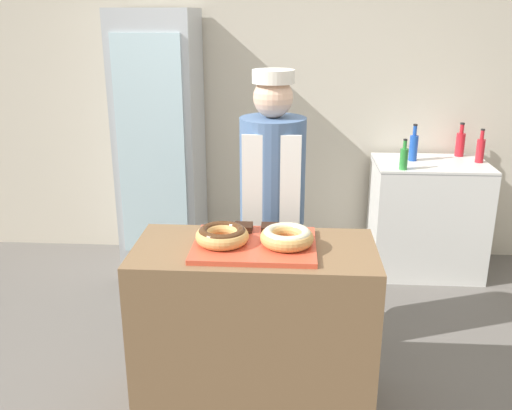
{
  "coord_description": "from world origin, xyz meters",
  "views": [
    {
      "loc": [
        0.17,
        -2.51,
        1.97
      ],
      "look_at": [
        0.0,
        0.1,
        1.08
      ],
      "focal_mm": 40.0,
      "sensor_mm": 36.0,
      "label": 1
    }
  ],
  "objects_px": {
    "donut_light_glaze": "(287,236)",
    "bottle_green": "(404,158)",
    "bottle_blue": "(414,147)",
    "brownie_back_left": "(243,227)",
    "bottle_red": "(480,149)",
    "bottle_red_b": "(460,143)",
    "beverage_fridge": "(161,144)",
    "brownie_back_right": "(270,228)",
    "chest_freezer": "(426,217)",
    "serving_tray": "(255,245)",
    "donut_chocolate_glaze": "(222,235)",
    "baker_person": "(272,210)"
  },
  "relations": [
    {
      "from": "serving_tray",
      "to": "bottle_red",
      "type": "bearing_deg",
      "value": 48.42
    },
    {
      "from": "serving_tray",
      "to": "bottle_red",
      "type": "height_order",
      "value": "bottle_red"
    },
    {
      "from": "baker_person",
      "to": "bottle_red_b",
      "type": "height_order",
      "value": "baker_person"
    },
    {
      "from": "donut_chocolate_glaze",
      "to": "brownie_back_left",
      "type": "relative_size",
      "value": 2.78
    },
    {
      "from": "serving_tray",
      "to": "chest_freezer",
      "type": "xyz_separation_m",
      "value": [
        1.23,
        1.76,
        -0.47
      ]
    },
    {
      "from": "bottle_green",
      "to": "bottle_blue",
      "type": "xyz_separation_m",
      "value": [
        0.12,
        0.27,
        0.02
      ]
    },
    {
      "from": "serving_tray",
      "to": "donut_chocolate_glaze",
      "type": "relative_size",
      "value": 2.29
    },
    {
      "from": "baker_person",
      "to": "brownie_back_right",
      "type": "bearing_deg",
      "value": -89.06
    },
    {
      "from": "donut_light_glaze",
      "to": "chest_freezer",
      "type": "distance_m",
      "value": 2.14
    },
    {
      "from": "donut_light_glaze",
      "to": "bottle_green",
      "type": "xyz_separation_m",
      "value": [
        0.82,
        1.55,
        0.01
      ]
    },
    {
      "from": "donut_light_glaze",
      "to": "brownie_back_right",
      "type": "distance_m",
      "value": 0.2
    },
    {
      "from": "bottle_red",
      "to": "donut_light_glaze",
      "type": "bearing_deg",
      "value": -128.47
    },
    {
      "from": "bottle_red",
      "to": "bottle_blue",
      "type": "relative_size",
      "value": 0.91
    },
    {
      "from": "donut_chocolate_glaze",
      "to": "donut_light_glaze",
      "type": "xyz_separation_m",
      "value": [
        0.31,
        0.0,
        0.0
      ]
    },
    {
      "from": "bottle_blue",
      "to": "brownie_back_left",
      "type": "bearing_deg",
      "value": -125.05
    },
    {
      "from": "serving_tray",
      "to": "donut_light_glaze",
      "type": "distance_m",
      "value": 0.16
    },
    {
      "from": "bottle_blue",
      "to": "bottle_red_b",
      "type": "xyz_separation_m",
      "value": [
        0.39,
        0.17,
        -0.01
      ]
    },
    {
      "from": "donut_chocolate_glaze",
      "to": "bottle_blue",
      "type": "relative_size",
      "value": 0.9
    },
    {
      "from": "donut_chocolate_glaze",
      "to": "chest_freezer",
      "type": "height_order",
      "value": "donut_chocolate_glaze"
    },
    {
      "from": "brownie_back_left",
      "to": "brownie_back_right",
      "type": "bearing_deg",
      "value": 0.0
    },
    {
      "from": "baker_person",
      "to": "bottle_blue",
      "type": "relative_size",
      "value": 5.98
    },
    {
      "from": "chest_freezer",
      "to": "baker_person",
      "type": "bearing_deg",
      "value": -135.18
    },
    {
      "from": "brownie_back_left",
      "to": "baker_person",
      "type": "relative_size",
      "value": 0.05
    },
    {
      "from": "bottle_green",
      "to": "bottle_red_b",
      "type": "xyz_separation_m",
      "value": [
        0.51,
        0.44,
        0.02
      ]
    },
    {
      "from": "brownie_back_left",
      "to": "bottle_blue",
      "type": "bearing_deg",
      "value": 54.95
    },
    {
      "from": "serving_tray",
      "to": "bottle_blue",
      "type": "height_order",
      "value": "bottle_blue"
    },
    {
      "from": "donut_light_glaze",
      "to": "brownie_back_right",
      "type": "relative_size",
      "value": 2.78
    },
    {
      "from": "donut_light_glaze",
      "to": "brownie_back_right",
      "type": "xyz_separation_m",
      "value": [
        -0.09,
        0.17,
        -0.03
      ]
    },
    {
      "from": "donut_light_glaze",
      "to": "bottle_red_b",
      "type": "xyz_separation_m",
      "value": [
        1.33,
        1.99,
        0.02
      ]
    },
    {
      "from": "brownie_back_left",
      "to": "donut_chocolate_glaze",
      "type": "bearing_deg",
      "value": -116.21
    },
    {
      "from": "bottle_blue",
      "to": "bottle_red_b",
      "type": "height_order",
      "value": "bottle_blue"
    },
    {
      "from": "brownie_back_right",
      "to": "donut_chocolate_glaze",
      "type": "bearing_deg",
      "value": -141.75
    },
    {
      "from": "brownie_back_left",
      "to": "bottle_red_b",
      "type": "height_order",
      "value": "bottle_red_b"
    },
    {
      "from": "bottle_red_b",
      "to": "chest_freezer",
      "type": "bearing_deg",
      "value": -139.83
    },
    {
      "from": "donut_chocolate_glaze",
      "to": "chest_freezer",
      "type": "relative_size",
      "value": 0.28
    },
    {
      "from": "serving_tray",
      "to": "bottle_green",
      "type": "xyz_separation_m",
      "value": [
        0.97,
        1.54,
        0.06
      ]
    },
    {
      "from": "bottle_red",
      "to": "bottle_red_b",
      "type": "xyz_separation_m",
      "value": [
        -0.1,
        0.2,
        0.0
      ]
    },
    {
      "from": "bottle_red_b",
      "to": "beverage_fridge",
      "type": "bearing_deg",
      "value": -174.53
    },
    {
      "from": "donut_light_glaze",
      "to": "bottle_red",
      "type": "height_order",
      "value": "bottle_red"
    },
    {
      "from": "beverage_fridge",
      "to": "bottle_blue",
      "type": "height_order",
      "value": "beverage_fridge"
    },
    {
      "from": "brownie_back_left",
      "to": "baker_person",
      "type": "height_order",
      "value": "baker_person"
    },
    {
      "from": "brownie_back_left",
      "to": "bottle_red",
      "type": "xyz_separation_m",
      "value": [
        1.65,
        1.62,
        0.05
      ]
    },
    {
      "from": "brownie_back_left",
      "to": "bottle_blue",
      "type": "xyz_separation_m",
      "value": [
        1.16,
        1.65,
        0.06
      ]
    },
    {
      "from": "bottle_green",
      "to": "bottle_red",
      "type": "relative_size",
      "value": 0.87
    },
    {
      "from": "brownie_back_right",
      "to": "chest_freezer",
      "type": "bearing_deg",
      "value": 54.07
    },
    {
      "from": "donut_light_glaze",
      "to": "brownie_back_left",
      "type": "height_order",
      "value": "donut_light_glaze"
    },
    {
      "from": "brownie_back_left",
      "to": "baker_person",
      "type": "xyz_separation_m",
      "value": [
        0.13,
        0.44,
        -0.06
      ]
    },
    {
      "from": "beverage_fridge",
      "to": "bottle_red",
      "type": "xyz_separation_m",
      "value": [
        2.43,
        0.03,
        -0.01
      ]
    },
    {
      "from": "baker_person",
      "to": "chest_freezer",
      "type": "distance_m",
      "value": 1.7
    },
    {
      "from": "donut_light_glaze",
      "to": "bottle_red",
      "type": "distance_m",
      "value": 2.3
    }
  ]
}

